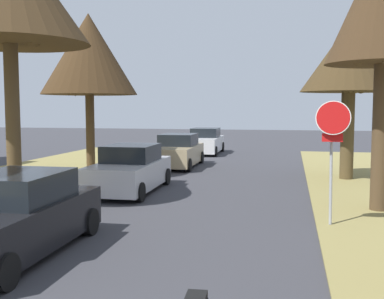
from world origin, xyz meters
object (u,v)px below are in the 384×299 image
Objects in this scene: street_tree_right_far at (349,59)px; parked_sedan_tan at (178,152)px; parked_sedan_white at (205,142)px; parked_sedan_silver at (130,170)px; parked_sedan_black at (14,218)px; street_tree_left_far at (89,55)px; stop_sign_far at (332,136)px.

street_tree_right_far reaches higher than parked_sedan_tan.
street_tree_right_far is at bearing -52.02° from parked_sedan_white.
parked_sedan_black is at bearing -88.97° from parked_sedan_silver.
parked_sedan_tan is at bearing -91.05° from parked_sedan_white.
street_tree_left_far is 1.48× the size of parked_sedan_white.
stop_sign_far is at bearing -98.80° from street_tree_right_far.
stop_sign_far is at bearing -58.93° from parked_sedan_tan.
parked_sedan_silver is (2.69, -2.87, -4.23)m from street_tree_left_far.
stop_sign_far is 7.36m from parked_sedan_silver.
street_tree_right_far is 0.93× the size of street_tree_left_far.
street_tree_left_far is at bearing 144.47° from stop_sign_far.
parked_sedan_white is at bearing 109.77° from stop_sign_far.
parked_sedan_tan is at bearing 90.50° from parked_sedan_black.
parked_sedan_black is 20.63m from parked_sedan_white.
parked_sedan_white is (0.12, 6.71, 0.00)m from parked_sedan_tan.
parked_sedan_tan is 6.71m from parked_sedan_white.
street_tree_left_far is 5.77m from parked_sedan_silver.
parked_sedan_tan and parked_sedan_white have the same top height.
parked_sedan_black and parked_sedan_white have the same top height.
stop_sign_far reaches higher than parked_sedan_white.
parked_sedan_silver is at bearing -46.84° from street_tree_left_far.
street_tree_right_far reaches higher than parked_sedan_silver.
parked_sedan_tan is (0.00, 6.88, 0.00)m from parked_sedan_silver.
street_tree_left_far is (-10.17, -1.30, 0.23)m from street_tree_right_far.
stop_sign_far is 11.37m from street_tree_left_far.
parked_sedan_black is 1.00× the size of parked_sedan_silver.
street_tree_left_far is at bearing -104.73° from parked_sedan_white.
parked_sedan_silver is (-6.28, 3.54, -1.46)m from stop_sign_far.
parked_sedan_silver is 1.00× the size of parked_sedan_tan.
street_tree_right_far is 1.37× the size of parked_sedan_tan.
parked_sedan_tan is (-6.28, 10.42, -1.46)m from stop_sign_far.
parked_sedan_white is at bearing 90.00° from parked_sedan_black.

